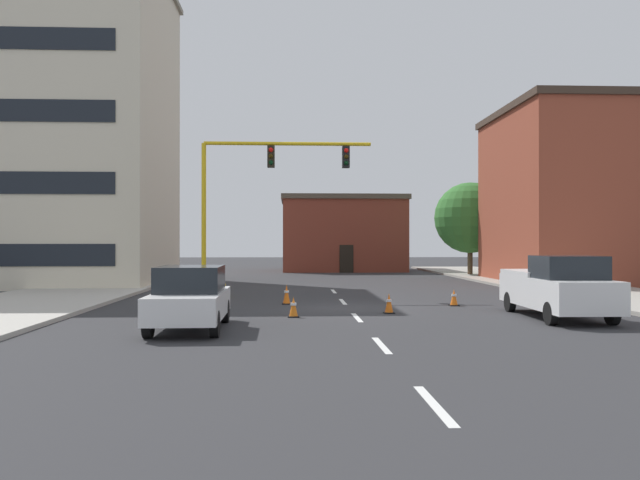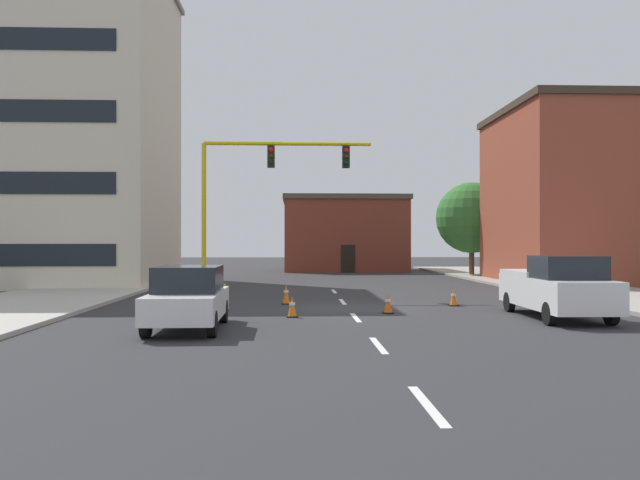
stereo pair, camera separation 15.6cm
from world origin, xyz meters
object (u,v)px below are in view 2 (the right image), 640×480
(tree_right_far, at_px, (472,218))
(traffic_cone_roadside_d, at_px, (286,295))
(traffic_cone_roadside_a, at_px, (292,307))
(sedan_white_near_left, at_px, (188,297))
(traffic_cone_roadside_b, at_px, (454,298))
(traffic_signal_gantry, at_px, (227,247))
(pickup_truck_white, at_px, (557,287))
(traffic_cone_roadside_c, at_px, (388,304))

(tree_right_far, xyz_separation_m, traffic_cone_roadside_d, (-12.90, -20.16, -3.76))
(traffic_cone_roadside_a, bearing_deg, sedan_white_near_left, -135.79)
(sedan_white_near_left, bearing_deg, tree_right_far, 60.40)
(traffic_cone_roadside_a, distance_m, traffic_cone_roadside_b, 6.97)
(traffic_signal_gantry, xyz_separation_m, traffic_cone_roadside_a, (2.87, -7.77, -1.87))
(tree_right_far, bearing_deg, traffic_signal_gantry, -132.84)
(tree_right_far, distance_m, traffic_cone_roadside_d, 24.23)
(pickup_truck_white, relative_size, traffic_cone_roadside_a, 8.30)
(tree_right_far, relative_size, traffic_cone_roadside_b, 10.57)
(traffic_signal_gantry, distance_m, tree_right_far, 22.92)
(traffic_cone_roadside_a, bearing_deg, traffic_cone_roadside_b, 29.38)
(sedan_white_near_left, distance_m, traffic_cone_roadside_c, 7.16)
(pickup_truck_white, xyz_separation_m, traffic_cone_roadside_c, (-5.13, 1.58, -0.64))
(traffic_cone_roadside_d, bearing_deg, tree_right_far, 57.40)
(pickup_truck_white, bearing_deg, traffic_signal_gantry, 143.24)
(traffic_signal_gantry, bearing_deg, pickup_truck_white, -36.76)
(traffic_cone_roadside_c, height_order, traffic_cone_roadside_d, traffic_cone_roadside_d)
(traffic_cone_roadside_d, bearing_deg, traffic_cone_roadside_a, -86.78)
(traffic_cone_roadside_d, bearing_deg, pickup_truck_white, -30.00)
(traffic_cone_roadside_a, distance_m, traffic_cone_roadside_d, 4.36)
(traffic_signal_gantry, relative_size, sedan_white_near_left, 1.82)
(traffic_cone_roadside_b, bearing_deg, pickup_truck_white, -60.55)
(traffic_cone_roadside_b, relative_size, traffic_cone_roadside_c, 0.93)
(sedan_white_near_left, bearing_deg, traffic_cone_roadside_b, 34.76)
(sedan_white_near_left, bearing_deg, traffic_cone_roadside_c, 31.62)
(tree_right_far, relative_size, sedan_white_near_left, 1.47)
(tree_right_far, relative_size, pickup_truck_white, 1.22)
(pickup_truck_white, distance_m, traffic_cone_roadside_c, 5.40)
(tree_right_far, distance_m, traffic_cone_roadside_a, 27.85)
(traffic_cone_roadside_c, bearing_deg, sedan_white_near_left, -148.38)
(traffic_signal_gantry, distance_m, traffic_cone_roadside_b, 10.13)
(sedan_white_near_left, bearing_deg, pickup_truck_white, 10.92)
(tree_right_far, xyz_separation_m, traffic_cone_roadside_a, (-12.65, -24.52, -3.82))
(pickup_truck_white, relative_size, traffic_cone_roadside_c, 8.05)
(sedan_white_near_left, height_order, traffic_cone_roadside_d, sedan_white_near_left)
(traffic_cone_roadside_a, bearing_deg, traffic_cone_roadside_c, 16.70)
(traffic_cone_roadside_a, xyz_separation_m, traffic_cone_roadside_d, (-0.25, 4.35, 0.05))
(traffic_signal_gantry, height_order, traffic_cone_roadside_a, traffic_signal_gantry)
(traffic_cone_roadside_b, bearing_deg, traffic_cone_roadside_c, -139.27)
(sedan_white_near_left, relative_size, traffic_cone_roadside_a, 6.91)
(traffic_cone_roadside_a, bearing_deg, tree_right_far, 62.70)
(pickup_truck_white, bearing_deg, traffic_cone_roadside_c, 162.84)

